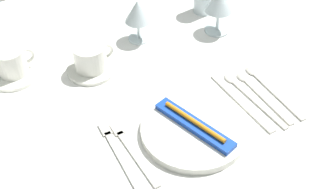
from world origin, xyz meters
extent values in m
cube|color=white|center=(0.00, 0.00, 0.72)|extent=(1.80, 1.10, 0.04)
cube|color=white|center=(0.00, 0.55, 0.61)|extent=(1.80, 0.01, 0.18)
cylinder|color=brown|center=(0.80, 0.45, 0.35)|extent=(0.07, 0.07, 0.70)
cylinder|color=white|center=(-0.01, -0.23, 0.75)|extent=(0.24, 0.24, 0.02)
cube|color=blue|center=(-0.01, -0.23, 0.76)|extent=(0.10, 0.21, 0.01)
cylinder|color=orange|center=(-0.01, -0.23, 0.78)|extent=(0.06, 0.17, 0.01)
cube|color=beige|center=(-0.15, -0.24, 0.74)|extent=(0.02, 0.17, 0.00)
cube|color=beige|center=(-0.16, -0.14, 0.74)|extent=(0.02, 0.04, 0.00)
cube|color=beige|center=(-0.18, -0.23, 0.74)|extent=(0.02, 0.19, 0.00)
cube|color=beige|center=(-0.18, -0.13, 0.74)|extent=(0.02, 0.04, 0.00)
cube|color=beige|center=(0.14, -0.23, 0.74)|extent=(0.02, 0.19, 0.00)
cube|color=beige|center=(0.14, -0.12, 0.74)|extent=(0.02, 0.06, 0.00)
cube|color=beige|center=(0.18, -0.23, 0.74)|extent=(0.02, 0.20, 0.00)
ellipsoid|color=beige|center=(0.17, -0.12, 0.74)|extent=(0.03, 0.04, 0.01)
cube|color=beige|center=(0.20, -0.24, 0.74)|extent=(0.02, 0.18, 0.00)
ellipsoid|color=beige|center=(0.20, -0.13, 0.74)|extent=(0.03, 0.04, 0.01)
cube|color=beige|center=(0.23, -0.23, 0.74)|extent=(0.02, 0.19, 0.00)
ellipsoid|color=beige|center=(0.24, -0.13, 0.74)|extent=(0.03, 0.04, 0.01)
cylinder|color=white|center=(-0.31, 0.17, 0.74)|extent=(0.14, 0.14, 0.01)
cylinder|color=white|center=(-0.31, 0.17, 0.78)|extent=(0.08, 0.08, 0.07)
torus|color=white|center=(-0.27, 0.17, 0.79)|extent=(0.05, 0.01, 0.05)
cylinder|color=white|center=(-0.13, 0.09, 0.74)|extent=(0.13, 0.13, 0.01)
cylinder|color=white|center=(-0.13, 0.09, 0.78)|extent=(0.08, 0.08, 0.07)
torus|color=white|center=(-0.08, 0.09, 0.79)|extent=(0.05, 0.01, 0.05)
cylinder|color=silver|center=(0.05, 0.15, 0.74)|extent=(0.06, 0.06, 0.01)
cylinder|color=silver|center=(0.05, 0.15, 0.77)|extent=(0.01, 0.01, 0.06)
cone|color=silver|center=(0.05, 0.15, 0.83)|extent=(0.07, 0.07, 0.06)
cylinder|color=silver|center=(0.26, 0.08, 0.74)|extent=(0.07, 0.07, 0.01)
cylinder|color=silver|center=(0.26, 0.08, 0.78)|extent=(0.01, 0.01, 0.06)
cone|color=silver|center=(0.26, 0.08, 0.84)|extent=(0.08, 0.08, 0.06)
camera|label=1|loc=(-0.39, -0.79, 1.48)|focal=47.18mm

